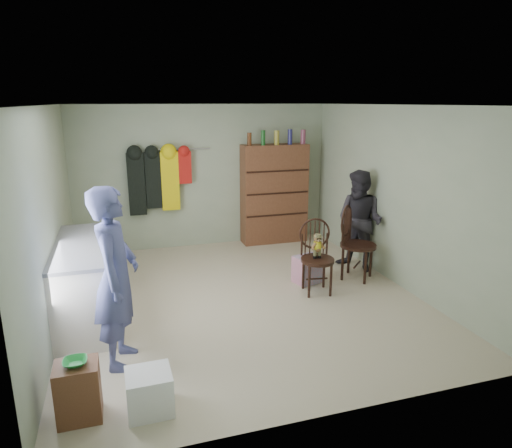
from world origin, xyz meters
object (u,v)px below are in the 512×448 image
object	(u,v)px
chair_front	(317,252)
dresser	(274,193)
chair_far	(354,240)
counter	(85,281)

from	to	relation	value
chair_front	dresser	distance (m)	2.42
chair_far	dresser	bearing A→B (deg)	57.98
chair_front	dresser	world-z (taller)	dresser
counter	dresser	size ratio (longest dim) A/B	0.90
counter	chair_far	size ratio (longest dim) A/B	1.70
counter	dresser	xyz separation A→B (m)	(3.20, 2.30, 0.44)
chair_front	counter	bearing A→B (deg)	-173.52
chair_front	chair_far	xyz separation A→B (m)	(0.73, 0.29, 0.02)
chair_front	dresser	size ratio (longest dim) A/B	0.49
chair_far	dresser	xyz separation A→B (m)	(-0.50, 2.09, 0.32)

